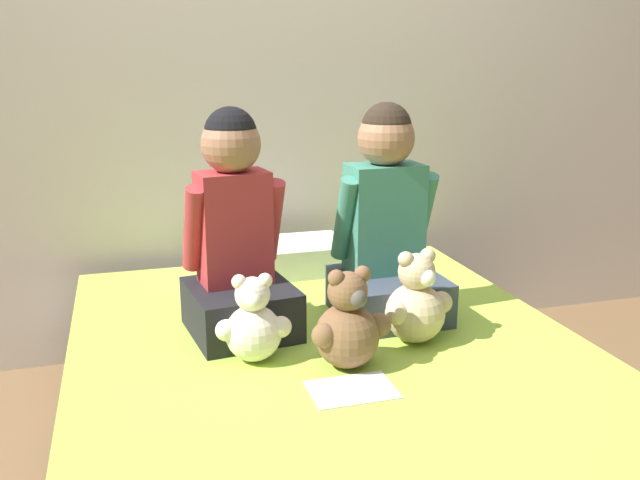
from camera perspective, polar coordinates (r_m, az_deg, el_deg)
name	(u,v)px	position (r m, az deg, el deg)	size (l,w,h in m)	color
ground_plane	(335,476)	(2.11, 1.28, -19.23)	(14.00, 14.00, 0.00)	brown
wall_behind_bed	(256,41)	(2.76, -5.43, 16.36)	(8.00, 0.06, 2.50)	beige
bed	(336,416)	(2.00, 1.32, -14.57)	(1.46, 1.85, 0.40)	#2D2D33
child_on_left	(236,239)	(1.98, -7.09, 0.11)	(0.33, 0.35, 0.66)	black
child_on_right	(386,228)	(2.11, 5.60, 1.04)	(0.32, 0.33, 0.66)	#384251
teddy_bear_held_by_left_child	(253,324)	(1.83, -5.64, -7.09)	(0.20, 0.15, 0.24)	silver
teddy_bear_held_by_right_child	(416,304)	(1.95, 8.08, -5.33)	(0.22, 0.17, 0.27)	#D1B78E
teddy_bear_between_children	(349,326)	(1.78, 2.49, -7.22)	(0.23, 0.17, 0.27)	brown
pillow_at_headboard	(276,258)	(2.58, -3.73, -1.49)	(0.53, 0.28, 0.11)	silver
sign_card	(352,390)	(1.71, 2.73, -12.48)	(0.21, 0.15, 0.00)	white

